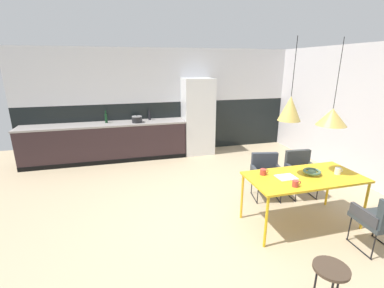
% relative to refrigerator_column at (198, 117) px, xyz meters
% --- Properties ---
extents(ground_plane, '(9.16, 9.16, 0.00)m').
position_rel_refrigerator_column_xyz_m(ground_plane, '(-0.81, -3.10, -0.96)').
color(ground_plane, tan).
extents(back_wall_splashback_dark, '(7.01, 0.12, 1.32)m').
position_rel_refrigerator_column_xyz_m(back_wall_splashback_dark, '(-0.81, 0.36, -0.30)').
color(back_wall_splashback_dark, black).
rests_on(back_wall_splashback_dark, ground).
extents(back_wall_panel_upper, '(7.01, 0.12, 1.32)m').
position_rel_refrigerator_column_xyz_m(back_wall_panel_upper, '(-0.81, 0.36, 1.02)').
color(back_wall_panel_upper, silver).
rests_on(back_wall_panel_upper, back_wall_splashback_dark).
extents(kitchen_counter, '(3.80, 0.63, 0.91)m').
position_rel_refrigerator_column_xyz_m(kitchen_counter, '(-2.28, -0.00, -0.50)').
color(kitchen_counter, '#322225').
rests_on(kitchen_counter, ground).
extents(refrigerator_column, '(0.76, 0.60, 1.92)m').
position_rel_refrigerator_column_xyz_m(refrigerator_column, '(0.00, 0.00, 0.00)').
color(refrigerator_column, silver).
rests_on(refrigerator_column, ground).
extents(dining_table, '(1.62, 0.78, 0.75)m').
position_rel_refrigerator_column_xyz_m(dining_table, '(0.54, -3.54, -0.26)').
color(dining_table, gold).
rests_on(dining_table, ground).
extents(armchair_far_side, '(0.57, 0.56, 0.77)m').
position_rel_refrigerator_column_xyz_m(armchair_far_side, '(0.47, -2.65, -0.48)').
color(armchair_far_side, '#333A3D').
rests_on(armchair_far_side, ground).
extents(armchair_head_of_table, '(0.52, 0.51, 0.79)m').
position_rel_refrigerator_column_xyz_m(armchair_head_of_table, '(1.10, -2.73, -0.47)').
color(armchair_head_of_table, '#333A3D').
rests_on(armchair_head_of_table, ground).
extents(fruit_bowl, '(0.25, 0.25, 0.07)m').
position_rel_refrigerator_column_xyz_m(fruit_bowl, '(0.67, -3.52, -0.17)').
color(fruit_bowl, '#4C704C').
rests_on(fruit_bowl, dining_table).
extents(open_book, '(0.26, 0.22, 0.02)m').
position_rel_refrigerator_column_xyz_m(open_book, '(0.26, -3.52, -0.20)').
color(open_book, white).
rests_on(open_book, dining_table).
extents(mug_glass_clear, '(0.13, 0.08, 0.10)m').
position_rel_refrigerator_column_xyz_m(mug_glass_clear, '(1.04, -3.60, -0.16)').
color(mug_glass_clear, white).
rests_on(mug_glass_clear, dining_table).
extents(mug_wide_latte, '(0.13, 0.09, 0.08)m').
position_rel_refrigerator_column_xyz_m(mug_wide_latte, '(-0.00, -3.35, -0.17)').
color(mug_wide_latte, '#B23D33').
rests_on(mug_wide_latte, dining_table).
extents(mug_short_terracotta, '(0.12, 0.08, 0.08)m').
position_rel_refrigerator_column_xyz_m(mug_short_terracotta, '(0.21, -3.80, -0.17)').
color(mug_short_terracotta, '#B23D33').
rests_on(mug_short_terracotta, dining_table).
extents(cooking_pot, '(0.24, 0.24, 0.18)m').
position_rel_refrigerator_column_xyz_m(cooking_pot, '(-1.54, -0.08, 0.03)').
color(cooking_pot, black).
rests_on(cooking_pot, kitchen_counter).
extents(bottle_spice_small, '(0.06, 0.06, 0.28)m').
position_rel_refrigerator_column_xyz_m(bottle_spice_small, '(-1.22, 0.15, 0.07)').
color(bottle_spice_small, black).
rests_on(bottle_spice_small, kitchen_counter).
extents(bottle_oil_tall, '(0.06, 0.06, 0.30)m').
position_rel_refrigerator_column_xyz_m(bottle_oil_tall, '(-2.25, 0.07, 0.07)').
color(bottle_oil_tall, '#0F3319').
rests_on(bottle_oil_tall, kitchen_counter).
extents(side_stool, '(0.32, 0.32, 0.48)m').
position_rel_refrigerator_column_xyz_m(side_stool, '(-0.13, -4.86, -0.54)').
color(side_stool, '#423326').
rests_on(side_stool, ground).
extents(pendant_lamp_over_table_near, '(0.29, 0.29, 1.03)m').
position_rel_refrigerator_column_xyz_m(pendant_lamp_over_table_near, '(0.21, -3.50, 0.75)').
color(pendant_lamp_over_table_near, black).
extents(pendant_lamp_over_table_far, '(0.40, 0.40, 1.13)m').
position_rel_refrigerator_column_xyz_m(pendant_lamp_over_table_far, '(0.86, -3.53, 0.62)').
color(pendant_lamp_over_table_far, black).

